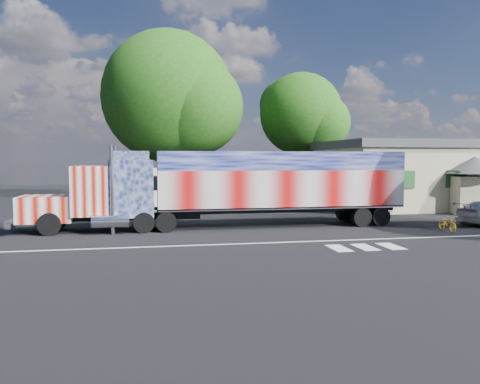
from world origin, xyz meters
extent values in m
plane|color=black|center=(0.00, 0.00, 0.00)|extent=(100.00, 100.00, 0.00)
cube|color=silver|center=(0.00, -3.00, 0.01)|extent=(30.00, 0.15, 0.01)
cube|color=silver|center=(2.80, -4.80, 0.01)|extent=(0.70, 1.60, 0.01)
cube|color=silver|center=(4.00, -4.80, 0.01)|extent=(0.70, 1.60, 0.01)
cube|color=silver|center=(5.20, -4.80, 0.01)|extent=(0.70, 1.60, 0.01)
cube|color=black|center=(-7.04, 2.18, 0.72)|extent=(9.22, 1.02, 0.31)
cube|color=tan|center=(-10.32, 2.18, 1.23)|extent=(2.66, 2.25, 1.33)
cube|color=silver|center=(-11.70, 2.18, 1.23)|extent=(0.12, 1.95, 1.19)
cube|color=silver|center=(-11.91, 2.18, 0.56)|extent=(0.31, 2.56, 0.37)
cube|color=tan|center=(-8.07, 2.18, 2.15)|extent=(1.84, 2.56, 2.56)
cube|color=black|center=(-8.94, 2.18, 2.61)|extent=(0.06, 2.15, 0.92)
cube|color=#4A5682|center=(-6.02, 2.18, 2.25)|extent=(2.25, 2.56, 2.97)
cube|color=#4A5682|center=(-6.02, 2.18, 3.94)|extent=(1.84, 2.46, 0.51)
cylinder|color=silver|center=(-6.94, 3.53, 2.25)|extent=(0.20, 0.20, 4.51)
cylinder|color=silver|center=(-6.94, 0.82, 2.25)|extent=(0.20, 0.20, 4.51)
cylinder|color=silver|center=(-7.04, 3.51, 0.67)|extent=(1.84, 0.68, 0.68)
cylinder|color=silver|center=(-7.04, 0.85, 0.67)|extent=(1.84, 0.68, 0.68)
cylinder|color=black|center=(-10.01, 1.05, 0.56)|extent=(1.13, 0.36, 1.13)
cylinder|color=black|center=(-10.01, 3.30, 0.56)|extent=(1.13, 0.36, 1.13)
cylinder|color=black|center=(-5.40, 1.10, 0.53)|extent=(1.07, 0.56, 1.07)
cylinder|color=black|center=(-5.40, 3.25, 0.53)|extent=(1.07, 0.56, 1.07)
cylinder|color=black|center=(-4.28, 1.10, 0.53)|extent=(1.07, 0.56, 1.07)
cylinder|color=black|center=(-4.28, 3.25, 0.53)|extent=(1.07, 0.56, 1.07)
cube|color=black|center=(2.18, 2.18, 0.97)|extent=(13.32, 1.13, 0.31)
cube|color=#CF6D6E|center=(2.18, 2.18, 2.15)|extent=(13.72, 2.66, 2.05)
cube|color=#444E97|center=(2.18, 2.18, 3.69)|extent=(13.72, 2.66, 1.02)
cube|color=silver|center=(2.18, 2.18, 1.13)|extent=(13.72, 2.66, 0.12)
cube|color=silver|center=(9.06, 2.18, 2.66)|extent=(0.04, 2.56, 2.97)
cylinder|color=black|center=(6.58, 1.10, 0.53)|extent=(1.07, 0.56, 1.07)
cylinder|color=black|center=(6.58, 3.25, 0.53)|extent=(1.07, 0.56, 1.07)
cylinder|color=black|center=(7.71, 1.10, 0.53)|extent=(1.07, 0.56, 1.07)
cylinder|color=black|center=(7.71, 3.25, 0.53)|extent=(1.07, 0.56, 1.07)
cube|color=white|center=(-1.27, 10.20, 1.58)|extent=(10.81, 2.34, 3.15)
cube|color=black|center=(-1.27, 10.20, 2.16)|extent=(10.45, 2.40, 0.99)
cube|color=black|center=(-1.27, 10.20, 0.41)|extent=(10.81, 2.34, 0.23)
cube|color=black|center=(-6.68, 10.20, 1.71)|extent=(0.05, 2.07, 1.26)
cylinder|color=black|center=(-5.32, 9.07, 0.45)|extent=(0.90, 0.27, 0.90)
cylinder|color=black|center=(-5.32, 11.32, 0.45)|extent=(0.90, 0.27, 0.90)
cylinder|color=black|center=(1.43, 9.07, 0.45)|extent=(0.90, 0.27, 0.90)
cylinder|color=black|center=(1.43, 11.32, 0.45)|extent=(0.90, 0.27, 0.90)
cylinder|color=black|center=(2.24, 9.07, 0.45)|extent=(0.90, 0.27, 0.90)
cylinder|color=black|center=(2.24, 11.32, 0.45)|extent=(0.90, 0.27, 0.90)
cube|color=#C7B795|center=(20.00, 11.00, 2.30)|extent=(22.00, 10.00, 4.60)
cube|color=#46464B|center=(20.00, 11.00, 4.90)|extent=(22.40, 10.40, 0.60)
cube|color=#1E5926|center=(12.00, 5.96, 2.40)|extent=(1.60, 0.08, 1.20)
cube|color=#1E5926|center=(16.00, 5.96, 2.40)|extent=(1.60, 0.08, 1.20)
cube|color=#C7B795|center=(17.00, 5.40, 1.30)|extent=(3.00, 1.20, 2.60)
cube|color=#1E5926|center=(17.00, 5.40, 2.90)|extent=(3.40, 1.60, 0.25)
cone|color=#46464B|center=(17.00, 5.40, 3.40)|extent=(4.00, 4.00, 1.20)
imported|color=slate|center=(-5.36, 1.15, 0.92)|extent=(0.72, 0.52, 1.83)
imported|color=gold|center=(10.28, -1.39, 0.42)|extent=(0.69, 1.65, 0.85)
cylinder|color=black|center=(8.78, 18.73, 3.20)|extent=(0.70, 0.70, 6.39)
sphere|color=#255915|center=(8.78, 18.73, 7.99)|extent=(7.65, 7.65, 7.65)
sphere|color=#255915|center=(10.31, 17.58, 7.08)|extent=(5.35, 5.35, 5.35)
sphere|color=#255915|center=(7.63, 19.88, 8.90)|extent=(4.97, 4.97, 4.97)
cylinder|color=black|center=(-3.53, 16.99, 3.62)|extent=(0.70, 0.70, 7.24)
sphere|color=#255915|center=(-3.53, 16.99, 9.05)|extent=(11.07, 11.07, 11.07)
sphere|color=#255915|center=(-1.32, 15.33, 8.01)|extent=(7.75, 7.75, 7.75)
sphere|color=#255915|center=(-5.19, 18.65, 10.08)|extent=(7.19, 7.19, 7.19)
camera|label=1|loc=(-5.00, -23.31, 3.77)|focal=35.00mm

